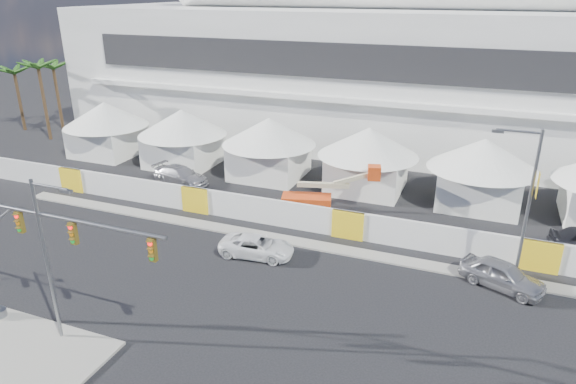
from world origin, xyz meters
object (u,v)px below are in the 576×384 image
at_px(streetlight_curb, 526,198).
at_px(boom_lift, 315,199).
at_px(sedan_silver, 502,275).
at_px(pickup_curb, 257,246).
at_px(lot_car_c, 181,175).
at_px(streetlight_median, 48,252).
at_px(traffic_mast, 18,252).

relative_size(streetlight_curb, boom_lift, 1.21).
bearing_deg(boom_lift, sedan_silver, -40.39).
height_order(pickup_curb, streetlight_curb, streetlight_curb).
bearing_deg(boom_lift, lot_car_c, 158.99).
relative_size(sedan_silver, streetlight_median, 0.58).
distance_m(pickup_curb, streetlight_curb, 16.11).
xyz_separation_m(sedan_silver, streetlight_curb, (0.54, 0.84, 4.55)).
height_order(sedan_silver, streetlight_curb, streetlight_curb).
xyz_separation_m(pickup_curb, streetlight_median, (-5.25, -11.15, 4.20)).
relative_size(traffic_mast, streetlight_median, 1.37).
height_order(pickup_curb, traffic_mast, traffic_mast).
distance_m(pickup_curb, lot_car_c, 15.01).
xyz_separation_m(traffic_mast, streetlight_median, (2.03, -0.06, 0.48)).
bearing_deg(boom_lift, streetlight_median, -123.69).
distance_m(lot_car_c, streetlight_curb, 28.11).
height_order(sedan_silver, traffic_mast, traffic_mast).
distance_m(pickup_curb, streetlight_median, 13.02).
bearing_deg(pickup_curb, streetlight_median, 148.76).
distance_m(lot_car_c, streetlight_median, 21.95).
distance_m(traffic_mast, streetlight_curb, 26.33).
bearing_deg(streetlight_median, sedan_silver, 32.98).
height_order(sedan_silver, boom_lift, boom_lift).
bearing_deg(boom_lift, pickup_curb, -113.62).
bearing_deg(sedan_silver, lot_car_c, 96.55).
bearing_deg(pickup_curb, streetlight_curb, -86.31).
relative_size(lot_car_c, boom_lift, 0.69).
relative_size(pickup_curb, traffic_mast, 0.42).
bearing_deg(pickup_curb, traffic_mast, 140.69).
bearing_deg(sedan_silver, streetlight_curb, -9.96).
xyz_separation_m(sedan_silver, traffic_mast, (-21.93, -12.85, 3.58)).
xyz_separation_m(traffic_mast, streetlight_curb, (22.47, 13.69, 0.96)).
height_order(traffic_mast, boom_lift, traffic_mast).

